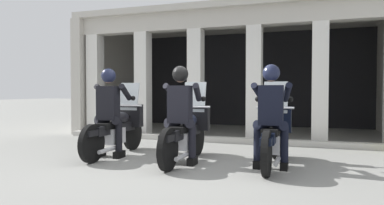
# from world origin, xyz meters

# --- Properties ---
(ground_plane) EXTENTS (80.00, 80.00, 0.00)m
(ground_plane) POSITION_xyz_m (0.00, 3.00, 0.00)
(ground_plane) COLOR gray
(station_building) EXTENTS (8.44, 4.31, 3.33)m
(station_building) POSITION_xyz_m (-0.02, 5.08, 2.04)
(station_building) COLOR black
(station_building) RESTS_ON ground
(kerb_strip) EXTENTS (7.94, 0.24, 0.12)m
(kerb_strip) POSITION_xyz_m (-0.02, 2.51, 0.06)
(kerb_strip) COLOR #B7B5AD
(kerb_strip) RESTS_ON ground
(motorcycle_left) EXTENTS (0.62, 2.04, 1.35)m
(motorcycle_left) POSITION_xyz_m (-1.42, 0.34, 0.50)
(motorcycle_left) COLOR black
(motorcycle_left) RESTS_ON ground
(police_officer_left) EXTENTS (0.63, 0.61, 1.58)m
(police_officer_left) POSITION_xyz_m (-1.42, 0.06, 0.94)
(police_officer_left) COLOR black
(police_officer_left) RESTS_ON ground
(motorcycle_center) EXTENTS (0.62, 2.04, 1.35)m
(motorcycle_center) POSITION_xyz_m (0.00, 0.19, 0.50)
(motorcycle_center) COLOR black
(motorcycle_center) RESTS_ON ground
(police_officer_center) EXTENTS (0.63, 0.61, 1.58)m
(police_officer_center) POSITION_xyz_m (0.00, -0.09, 0.94)
(police_officer_center) COLOR black
(police_officer_center) RESTS_ON ground
(motorcycle_right) EXTENTS (0.62, 2.04, 1.35)m
(motorcycle_right) POSITION_xyz_m (1.42, 0.31, 0.50)
(motorcycle_right) COLOR black
(motorcycle_right) RESTS_ON ground
(police_officer_right) EXTENTS (0.63, 0.61, 1.58)m
(police_officer_right) POSITION_xyz_m (1.42, 0.03, 0.94)
(police_officer_right) COLOR black
(police_officer_right) RESTS_ON ground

